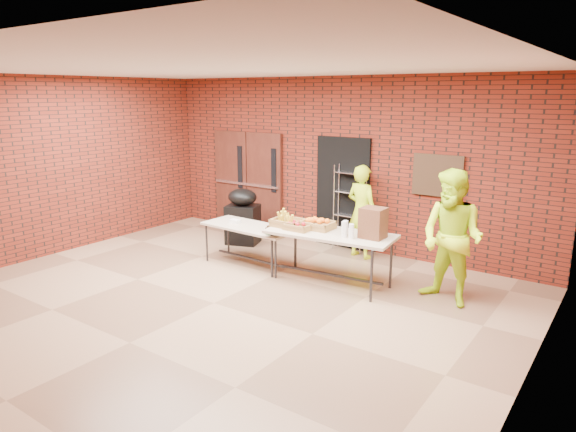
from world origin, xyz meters
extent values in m
cube|color=brown|center=(0.00, 0.00, -0.02)|extent=(8.00, 7.00, 0.04)
cube|color=silver|center=(0.00, 0.00, 3.22)|extent=(8.00, 7.00, 0.04)
cube|color=maroon|center=(0.00, 3.52, 1.60)|extent=(8.00, 0.04, 3.20)
cube|color=maroon|center=(-4.02, 0.00, 1.60)|extent=(0.04, 7.00, 3.20)
cube|color=maroon|center=(4.02, 0.00, 1.60)|extent=(0.04, 7.00, 3.20)
cube|color=#4B2015|center=(-2.65, 3.44, 1.05)|extent=(0.88, 0.08, 2.10)
cube|color=#4B2015|center=(-1.75, 3.44, 1.05)|extent=(0.88, 0.08, 2.10)
cube|color=black|center=(-2.37, 3.39, 1.35)|extent=(0.12, 0.02, 0.90)
cube|color=black|center=(-1.47, 3.39, 1.35)|extent=(0.12, 0.02, 0.90)
cube|color=silver|center=(-2.20, 3.38, 1.00)|extent=(1.70, 0.04, 0.05)
cube|color=black|center=(0.10, 3.46, 1.05)|extent=(1.10, 0.06, 2.10)
cube|color=#3A2617|center=(1.90, 3.45, 1.55)|extent=(0.85, 0.04, 0.70)
cube|color=tan|center=(-0.64, 1.60, 0.68)|extent=(1.72, 0.78, 0.04)
cube|color=#2B2A2F|center=(-0.64, 1.60, 0.11)|extent=(1.50, 0.10, 0.03)
cylinder|color=#2B2A2F|center=(-1.39, 1.88, 0.33)|extent=(0.03, 0.03, 0.66)
cylinder|color=#2B2A2F|center=(0.11, 1.88, 0.33)|extent=(0.03, 0.03, 0.66)
cylinder|color=#2B2A2F|center=(-1.39, 1.31, 0.33)|extent=(0.03, 0.03, 0.66)
cylinder|color=#2B2A2F|center=(0.11, 1.31, 0.33)|extent=(0.03, 0.03, 0.66)
cube|color=tan|center=(0.91, 1.65, 0.79)|extent=(2.04, 1.02, 0.04)
cube|color=#2B2A2F|center=(0.91, 1.65, 0.13)|extent=(1.74, 0.22, 0.03)
cylinder|color=#2B2A2F|center=(0.04, 1.98, 0.38)|extent=(0.04, 0.04, 0.76)
cylinder|color=#2B2A2F|center=(1.78, 1.98, 0.38)|extent=(0.04, 0.04, 0.76)
cylinder|color=#2B2A2F|center=(0.04, 1.32, 0.38)|extent=(0.04, 0.04, 0.76)
cylinder|color=#2B2A2F|center=(1.78, 1.32, 0.38)|extent=(0.04, 0.04, 0.76)
cube|color=olive|center=(0.16, 1.59, 0.85)|extent=(0.49, 0.38, 0.08)
cube|color=olive|center=(0.63, 1.74, 0.85)|extent=(0.49, 0.38, 0.08)
cube|color=olive|center=(0.42, 1.51, 0.84)|extent=(0.41, 0.32, 0.06)
cylinder|color=#164913|center=(-0.03, 1.51, 0.70)|extent=(0.41, 0.41, 0.02)
cube|color=white|center=(-0.97, 1.60, 0.73)|extent=(0.18, 0.12, 0.06)
cube|color=brown|center=(1.57, 1.76, 1.04)|extent=(0.35, 0.31, 0.45)
cylinder|color=white|center=(1.21, 1.54, 0.93)|extent=(0.08, 0.08, 0.24)
cylinder|color=white|center=(1.34, 1.53, 0.92)|extent=(0.07, 0.07, 0.22)
cylinder|color=white|center=(1.18, 1.64, 0.92)|extent=(0.08, 0.08, 0.23)
cube|color=black|center=(-1.60, 2.54, 0.38)|extent=(0.73, 0.66, 0.76)
ellipsoid|color=black|center=(-1.60, 2.54, 0.93)|extent=(0.72, 0.67, 0.33)
imported|color=#CEFF1C|center=(0.70, 3.10, 0.84)|extent=(0.68, 0.52, 1.67)
imported|color=#CEFF1C|center=(2.68, 1.93, 0.95)|extent=(1.08, 0.94, 1.90)
camera|label=1|loc=(4.75, -4.91, 2.88)|focal=32.00mm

